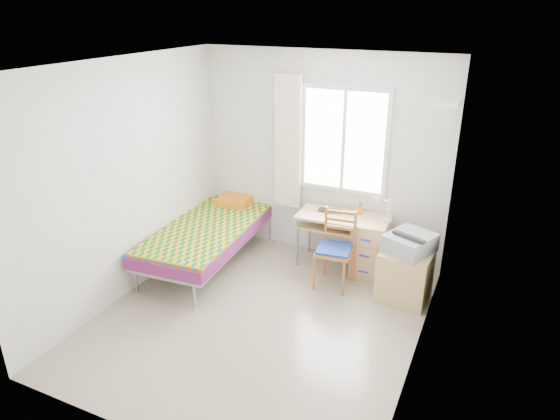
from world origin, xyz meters
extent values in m
plane|color=#BCAD93|center=(0.00, 0.00, 0.00)|extent=(3.50, 3.50, 0.00)
plane|color=white|center=(0.00, 0.00, 2.60)|extent=(3.50, 3.50, 0.00)
plane|color=silver|center=(0.00, 1.75, 1.30)|extent=(3.20, 0.00, 3.20)
plane|color=silver|center=(-1.60, 0.00, 1.30)|extent=(0.00, 3.50, 3.50)
plane|color=silver|center=(1.60, 0.00, 1.30)|extent=(0.00, 3.50, 3.50)
cube|color=white|center=(0.30, 1.73, 1.55)|extent=(1.10, 0.04, 1.30)
cube|color=white|center=(0.30, 1.72, 1.55)|extent=(1.00, 0.02, 1.20)
cube|color=white|center=(0.30, 1.72, 1.55)|extent=(0.04, 0.02, 1.20)
cube|color=beige|center=(-0.42, 1.68, 1.45)|extent=(0.35, 0.05, 1.70)
cube|color=white|center=(1.49, 1.40, 2.15)|extent=(0.20, 0.32, 0.03)
cube|color=gray|center=(-1.12, 0.82, 0.35)|extent=(1.07, 2.14, 0.06)
cube|color=red|center=(-1.12, 0.82, 0.44)|extent=(1.11, 2.16, 0.15)
cube|color=#F0A310|center=(-1.12, 0.80, 0.52)|extent=(1.09, 2.04, 0.03)
cube|color=tan|center=(-1.12, 1.83, 0.63)|extent=(1.00, 0.12, 0.57)
cube|color=orange|center=(-1.17, 1.56, 0.59)|extent=(0.44, 0.38, 0.10)
cylinder|color=gray|center=(-1.52, -0.13, 0.17)|extent=(0.04, 0.04, 0.33)
cylinder|color=gray|center=(-0.72, 1.76, 0.17)|extent=(0.04, 0.04, 0.33)
cube|color=tan|center=(0.43, 1.45, 0.68)|extent=(1.13, 0.55, 0.03)
cube|color=tan|center=(0.79, 1.45, 0.33)|extent=(0.41, 0.50, 0.66)
cube|color=tan|center=(0.22, 1.45, 0.53)|extent=(0.69, 0.50, 0.02)
cylinder|color=gray|center=(-0.09, 1.24, 0.33)|extent=(0.03, 0.03, 0.66)
cylinder|color=gray|center=(-0.09, 1.65, 0.33)|extent=(0.03, 0.03, 0.66)
cube|color=#9E451E|center=(0.49, 0.98, 0.44)|extent=(0.43, 0.43, 0.04)
cube|color=navy|center=(0.49, 0.98, 0.47)|extent=(0.41, 0.41, 0.04)
cube|color=#9E451E|center=(0.49, 1.15, 0.72)|extent=(0.35, 0.07, 0.39)
cylinder|color=#9E451E|center=(0.31, 0.80, 0.22)|extent=(0.03, 0.03, 0.44)
cylinder|color=#9E451E|center=(0.66, 1.15, 0.45)|extent=(0.04, 0.04, 0.90)
cube|color=tan|center=(1.30, 1.02, 0.29)|extent=(0.56, 0.52, 0.58)
cube|color=tan|center=(1.03, 1.02, 0.42)|extent=(0.04, 0.44, 0.21)
cube|color=tan|center=(1.03, 1.02, 0.18)|extent=(0.04, 0.44, 0.21)
cube|color=#9FA2A7|center=(1.31, 1.06, 0.68)|extent=(0.58, 0.62, 0.20)
cube|color=black|center=(1.31, 1.06, 0.79)|extent=(0.47, 0.50, 0.02)
imported|color=black|center=(0.23, 1.48, 0.70)|extent=(0.31, 0.22, 0.02)
cylinder|color=orange|center=(0.59, 1.60, 0.74)|extent=(0.08, 0.08, 0.09)
cylinder|color=white|center=(0.96, 1.51, 0.71)|extent=(0.10, 0.10, 0.03)
cylinder|color=white|center=(0.96, 1.51, 0.85)|extent=(0.02, 0.12, 0.26)
cylinder|color=white|center=(0.94, 1.43, 0.98)|extent=(0.12, 0.23, 0.11)
cone|color=white|center=(0.86, 1.33, 1.01)|extent=(0.14, 0.15, 0.12)
imported|color=gray|center=(0.24, 1.47, 0.59)|extent=(0.22, 0.26, 0.02)
camera|label=1|loc=(2.06, -3.93, 3.09)|focal=32.00mm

